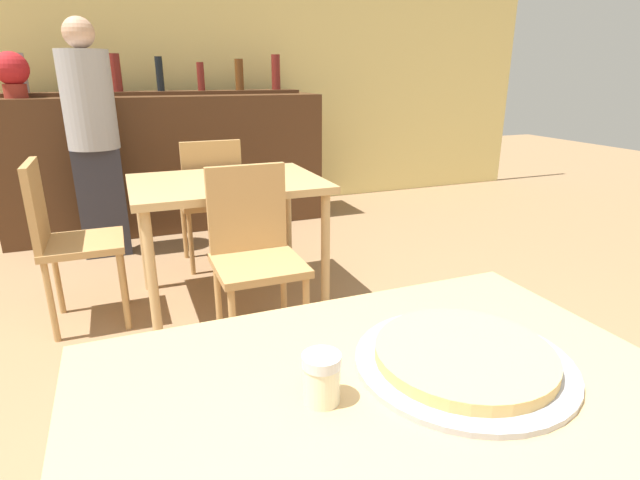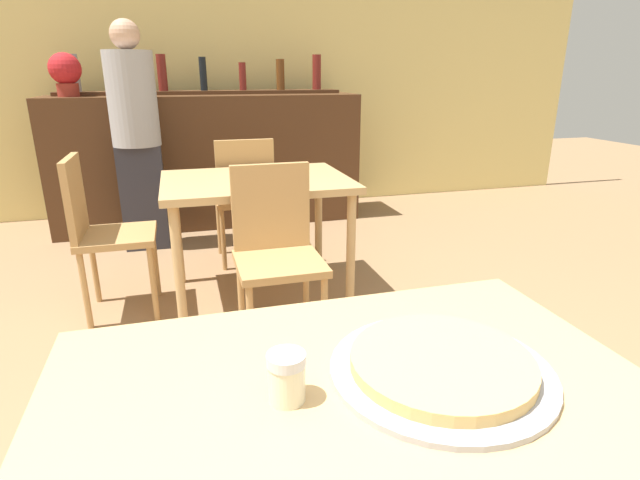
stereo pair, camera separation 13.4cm
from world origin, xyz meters
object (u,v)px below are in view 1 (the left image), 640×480
(pizza_tray, at_px, (464,358))
(cheese_shaker, at_px, (322,378))
(person_standing, at_px, (93,134))
(potted_plant, at_px, (12,72))
(chair_far_side_back, at_px, (211,195))
(chair_far_side_front, at_px, (254,246))
(chair_far_side_left, at_px, (64,233))

(pizza_tray, relative_size, cheese_shaker, 4.66)
(person_standing, relative_size, potted_plant, 5.02)
(chair_far_side_back, bearing_deg, chair_far_side_front, 90.00)
(potted_plant, bearing_deg, chair_far_side_back, -42.17)
(chair_far_side_left, xyz_separation_m, potted_plant, (-0.35, 1.65, 0.78))
(person_standing, height_order, potted_plant, person_standing)
(person_standing, bearing_deg, pizza_tray, -77.38)
(cheese_shaker, distance_m, person_standing, 3.24)
(chair_far_side_front, xyz_separation_m, potted_plant, (-1.20, 2.22, 0.78))
(chair_far_side_front, bearing_deg, chair_far_side_back, 90.00)
(pizza_tray, xyz_separation_m, person_standing, (-0.72, 3.21, 0.10))
(chair_far_side_left, height_order, person_standing, person_standing)
(cheese_shaker, bearing_deg, pizza_tray, -0.23)
(chair_far_side_back, bearing_deg, pizza_tray, 90.48)
(chair_far_side_front, relative_size, chair_far_side_left, 1.00)
(cheese_shaker, relative_size, potted_plant, 0.27)
(chair_far_side_back, relative_size, chair_far_side_left, 1.00)
(potted_plant, bearing_deg, person_standing, -46.52)
(chair_far_side_left, relative_size, pizza_tray, 2.16)
(chair_far_side_front, distance_m, cheese_shaker, 1.57)
(pizza_tray, relative_size, potted_plant, 1.25)
(cheese_shaker, xyz_separation_m, potted_plant, (-0.93, 3.74, 0.48))
(person_standing, distance_m, potted_plant, 0.84)
(potted_plant, bearing_deg, cheese_shaker, -76.01)
(chair_far_side_left, bearing_deg, pizza_tray, -157.27)
(chair_far_side_front, height_order, chair_far_side_back, same)
(chair_far_side_front, distance_m, person_standing, 1.86)
(potted_plant, bearing_deg, chair_far_side_front, -61.59)
(chair_far_side_front, bearing_deg, pizza_tray, -89.17)
(chair_far_side_back, height_order, chair_far_side_left, same)
(chair_far_side_front, distance_m, chair_far_side_back, 1.13)
(chair_far_side_back, xyz_separation_m, potted_plant, (-1.20, 1.09, 0.78))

